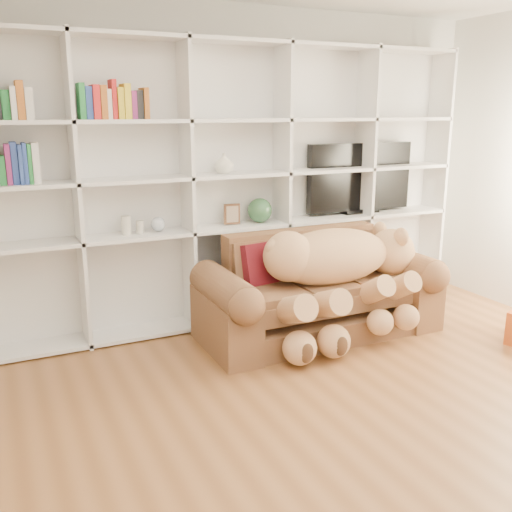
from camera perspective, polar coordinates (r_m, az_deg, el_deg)
floor at (r=3.43m, az=14.50°, el=-18.39°), size 5.00×5.00×0.00m
wall_back at (r=5.07m, az=-2.91°, el=8.92°), size 5.00×0.02×2.70m
bookshelf at (r=4.86m, az=-4.91°, el=8.13°), size 4.43×0.35×2.40m
sofa at (r=4.82m, az=6.15°, el=-4.04°), size 1.99×0.86×0.84m
teddy_bear at (r=4.65m, az=8.20°, el=-1.28°), size 1.55×0.83×0.90m
throw_pillow at (r=4.64m, az=0.65°, el=-0.89°), size 0.40×0.27×0.38m
tv at (r=5.60m, az=10.32°, el=7.63°), size 1.13×0.18×0.67m
picture_frame at (r=4.93m, az=-2.42°, el=4.22°), size 0.14×0.04×0.18m
green_vase at (r=5.04m, az=0.38°, el=4.58°), size 0.22×0.22×0.22m
figurine_tall at (r=4.66m, az=-12.87°, el=3.01°), size 0.09×0.09×0.15m
figurine_short at (r=4.69m, az=-11.52°, el=2.87°), size 0.08×0.08×0.11m
snow_globe at (r=4.73m, az=-9.77°, el=3.17°), size 0.12×0.12×0.12m
shelf_vase at (r=4.85m, az=-3.21°, el=9.25°), size 0.18×0.18×0.17m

